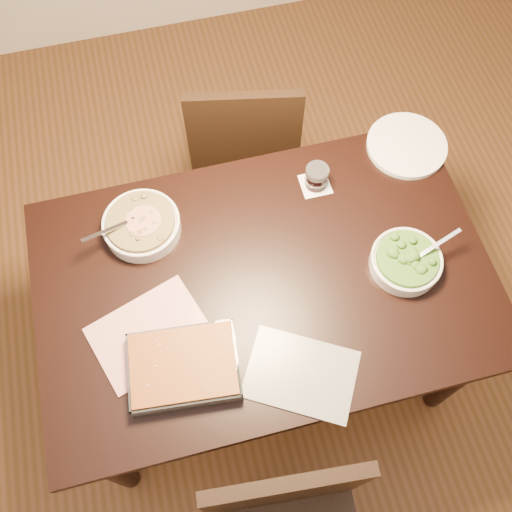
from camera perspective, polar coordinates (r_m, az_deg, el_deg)
ground at (r=2.46m, az=0.63°, el=-9.36°), size 4.00×4.00×0.00m
room at (r=0.95m, az=1.73°, el=21.92°), size 4.04×4.04×2.72m
table at (r=1.84m, az=0.83°, el=-3.46°), size 1.40×0.90×0.75m
magazine_a at (r=1.71m, az=-10.58°, el=-7.62°), size 0.38×0.33×0.01m
magazine_b at (r=1.66m, az=4.54°, el=-11.69°), size 0.37×0.34×0.01m
coaster at (r=1.93m, az=5.93°, el=7.14°), size 0.10×0.10×0.00m
stew_bowl at (r=1.83m, az=-11.37°, el=3.08°), size 0.26×0.25×0.09m
broccoli_bowl at (r=1.80m, az=14.77°, el=-0.48°), size 0.25×0.22×0.09m
baking_dish at (r=1.64m, az=-7.25°, el=-10.90°), size 0.33×0.26×0.06m
wine_tumbler at (r=1.89m, az=6.06°, el=7.90°), size 0.07×0.07×0.08m
dinner_plate at (r=2.06m, az=14.83°, el=10.65°), size 0.28×0.28×0.02m
chair_far at (r=2.34m, az=-1.20°, el=11.38°), size 0.49×0.49×0.89m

